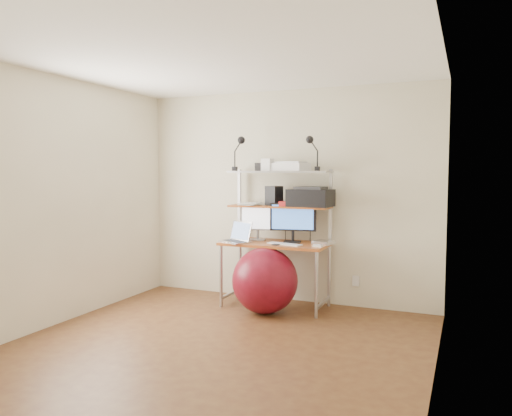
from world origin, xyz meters
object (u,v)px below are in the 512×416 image
at_px(monitor_silver, 258,220).
at_px(printer, 311,197).
at_px(monitor_black, 293,219).
at_px(laptop, 238,238).
at_px(exercise_ball, 265,281).

xyz_separation_m(monitor_silver, printer, (0.63, 0.02, 0.28)).
height_order(monitor_silver, monitor_black, monitor_black).
height_order(monitor_black, laptop, monitor_black).
height_order(printer, exercise_ball, printer).
relative_size(monitor_black, laptop, 1.23).
relative_size(monitor_silver, exercise_ball, 0.62).
relative_size(monitor_black, exercise_ball, 0.73).
relative_size(laptop, printer, 0.85).
height_order(laptop, exercise_ball, laptop).
relative_size(printer, exercise_ball, 0.70).
distance_m(monitor_silver, printer, 0.69).
bearing_deg(monitor_black, printer, -0.71).
xyz_separation_m(monitor_silver, monitor_black, (0.44, -0.01, 0.02)).
distance_m(monitor_silver, monitor_black, 0.44).
xyz_separation_m(laptop, exercise_ball, (0.40, -0.15, -0.43)).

